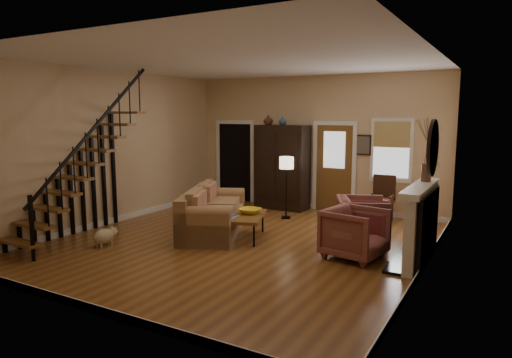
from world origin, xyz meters
The scene contains 15 objects.
room centered at (-0.41, 1.76, 1.51)m, with size 7.00×7.33×3.30m.
staircase centered at (-2.78, -1.30, 1.60)m, with size 0.94×2.80×3.20m, color brown, non-canonical shape.
fireplace centered at (3.13, 0.50, 0.74)m, with size 0.33×1.95×2.30m.
armoire centered at (-0.70, 3.15, 1.05)m, with size 1.30×0.60×2.10m, color black, non-canonical shape.
vase_a centered at (-1.05, 3.05, 2.22)m, with size 0.24×0.24×0.25m, color #4C2619.
vase_b centered at (-0.65, 3.05, 2.21)m, with size 0.20×0.20×0.21m, color #334C60.
sofa centered at (-0.82, 0.28, 0.43)m, with size 1.00×2.31×0.86m, color #966E44, non-canonical shape.
coffee_table centered at (-0.08, 0.25, 0.23)m, with size 0.71×1.21×0.47m, color brown, non-canonical shape.
bowl centered at (-0.03, 0.40, 0.52)m, with size 0.42×0.42×0.10m, color yellow.
books centered at (-0.20, -0.05, 0.49)m, with size 0.22×0.30×0.06m, color beige, non-canonical shape.
armchair_left centered at (2.13, 0.14, 0.42)m, with size 0.90×0.92×0.84m, color maroon.
armchair_right centered at (1.93, 1.22, 0.42)m, with size 0.89×0.92×0.84m, color maroon.
floor_lamp centered at (-0.12, 2.19, 0.71)m, with size 0.32×0.32×1.42m, color black, non-canonical shape.
side_chair centered at (1.85, 2.95, 0.51)m, with size 0.54×0.54×1.02m, color #372011, non-canonical shape.
dog centered at (-2.02, -1.45, 0.17)m, with size 0.27×0.46×0.33m, color beige, non-canonical shape.
Camera 1 is at (4.31, -7.05, 2.38)m, focal length 32.00 mm.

